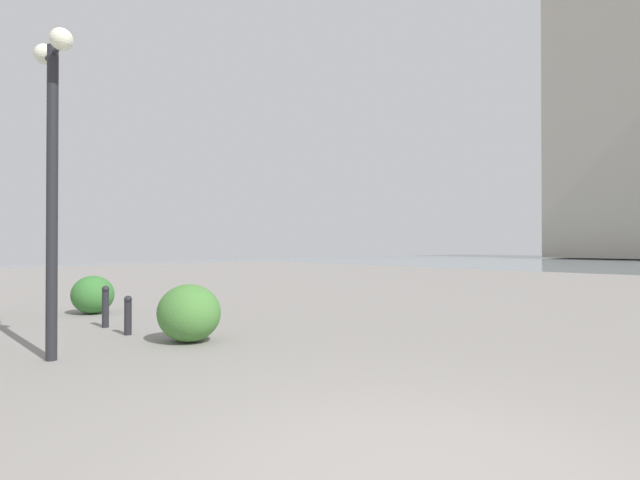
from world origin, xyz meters
name	(u,v)px	position (x,y,z in m)	size (l,w,h in m)	color
building_annex	(613,105)	(18.46, -66.04, 18.63)	(11.58, 13.81, 39.34)	#B2A899
lamppost	(52,146)	(5.27, 0.72, 2.80)	(0.98, 0.28, 4.23)	#232328
bollard_near	(128,314)	(6.43, -0.78, 0.34)	(0.13, 0.13, 0.66)	#232328
bollard_mid	(105,306)	(7.47, -0.80, 0.40)	(0.13, 0.13, 0.76)	#232328
shrub_low	(189,313)	(5.19, -1.22, 0.45)	(1.05, 0.94, 0.89)	#477F38
shrub_round	(93,295)	(9.55, -1.30, 0.41)	(0.97, 0.88, 0.83)	#387533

